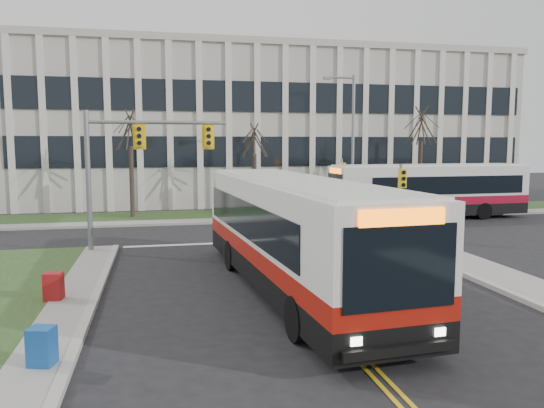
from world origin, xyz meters
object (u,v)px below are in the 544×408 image
at_px(bus_cross, 429,192).
at_px(directory_sign, 264,198).
at_px(newspaper_box_blue, 42,349).
at_px(bus_main, 293,236).
at_px(newspaper_box_red, 54,288).
at_px(streetlight, 351,137).

bearing_deg(bus_cross, directory_sign, -111.01).
height_order(directory_sign, newspaper_box_blue, directory_sign).
bearing_deg(bus_main, newspaper_box_blue, -148.20).
bearing_deg(newspaper_box_red, bus_main, 10.05).
height_order(directory_sign, bus_main, bus_main).
distance_m(bus_main, newspaper_box_blue, 8.37).
height_order(streetlight, bus_main, streetlight).
xyz_separation_m(bus_cross, newspaper_box_blue, (-19.36, -19.38, -1.22)).
bearing_deg(bus_cross, bus_main, -42.93).
height_order(bus_cross, newspaper_box_blue, bus_cross).
height_order(bus_main, bus_cross, bus_main).
height_order(streetlight, newspaper_box_red, streetlight).
xyz_separation_m(bus_main, bus_cross, (12.67, 14.52, -0.10)).
xyz_separation_m(bus_main, newspaper_box_blue, (-6.69, -4.86, -1.32)).
relative_size(streetlight, directory_sign, 4.60).
bearing_deg(streetlight, newspaper_box_red, -133.04).
distance_m(bus_main, newspaper_box_red, 7.47).
bearing_deg(newspaper_box_red, newspaper_box_blue, -71.38).
bearing_deg(newspaper_box_blue, streetlight, 72.24).
distance_m(directory_sign, bus_main, 18.22).
bearing_deg(directory_sign, streetlight, -13.23).
relative_size(bus_main, newspaper_box_blue, 14.15).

